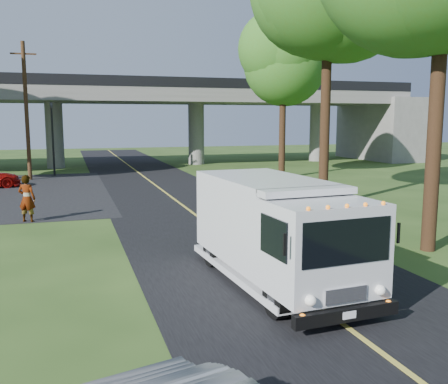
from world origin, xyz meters
name	(u,v)px	position (x,y,z in m)	size (l,w,h in m)	color
ground	(277,276)	(0.00, 0.00, 0.00)	(120.00, 120.00, 0.00)	#2A4518
road	(188,210)	(0.00, 10.00, 0.01)	(7.00, 90.00, 0.02)	black
lane_line	(188,209)	(0.00, 10.00, 0.03)	(0.12, 90.00, 0.01)	gold
overpass	(128,113)	(0.00, 32.00, 4.56)	(54.00, 10.00, 7.30)	slate
traffic_signal	(52,131)	(-6.00, 26.00, 3.20)	(0.18, 0.22, 5.20)	black
utility_pole	(26,110)	(-7.50, 24.00, 4.59)	(1.60, 0.26, 9.00)	#472D19
tree_right_far	(287,54)	(9.21, 19.84, 8.30)	(5.77, 5.67, 10.99)	#382314
step_van	(276,229)	(-0.29, -0.54, 1.40)	(2.65, 6.28, 2.58)	silver
pedestrian	(27,199)	(-6.65, 9.28, 0.94)	(0.69, 0.45, 1.88)	gray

